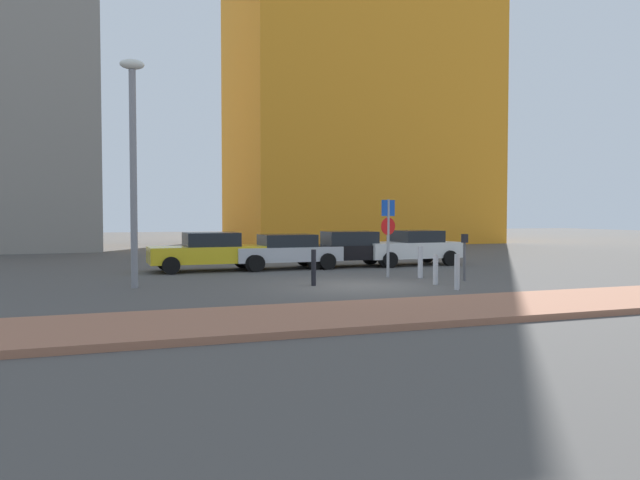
# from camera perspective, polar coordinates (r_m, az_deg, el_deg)

# --- Properties ---
(ground_plane) EXTENTS (120.00, 120.00, 0.00)m
(ground_plane) POSITION_cam_1_polar(r_m,az_deg,el_deg) (19.08, 3.62, -4.18)
(ground_plane) COLOR #4C4947
(sidewalk_brick) EXTENTS (40.00, 3.28, 0.14)m
(sidewalk_brick) POSITION_cam_1_polar(r_m,az_deg,el_deg) (14.38, 12.22, -6.11)
(sidewalk_brick) COLOR #9E664C
(sidewalk_brick) RESTS_ON ground
(parked_car_yellow) EXTENTS (4.46, 2.05, 1.47)m
(parked_car_yellow) POSITION_cam_1_polar(r_m,az_deg,el_deg) (24.33, -9.99, -1.00)
(parked_car_yellow) COLOR gold
(parked_car_yellow) RESTS_ON ground
(parked_car_silver) EXTENTS (4.22, 1.94, 1.36)m
(parked_car_silver) POSITION_cam_1_polar(r_m,az_deg,el_deg) (24.91, -3.05, -0.97)
(parked_car_silver) COLOR #B7BABF
(parked_car_silver) RESTS_ON ground
(parked_car_black) EXTENTS (4.47, 2.20, 1.45)m
(parked_car_black) POSITION_cam_1_polar(r_m,az_deg,el_deg) (25.90, 2.35, -0.78)
(parked_car_black) COLOR black
(parked_car_black) RESTS_ON ground
(parked_car_white) EXTENTS (4.20, 2.15, 1.47)m
(parked_car_white) POSITION_cam_1_polar(r_m,az_deg,el_deg) (27.05, 8.22, -0.65)
(parked_car_white) COLOR white
(parked_car_white) RESTS_ON ground
(parking_sign_post) EXTENTS (0.59, 0.16, 2.68)m
(parking_sign_post) POSITION_cam_1_polar(r_m,az_deg,el_deg) (21.79, 6.18, 1.06)
(parking_sign_post) COLOR gray
(parking_sign_post) RESTS_ON ground
(parking_meter) EXTENTS (0.18, 0.14, 1.52)m
(parking_meter) POSITION_cam_1_polar(r_m,az_deg,el_deg) (20.99, 12.94, -0.95)
(parking_meter) COLOR #4C4C51
(parking_meter) RESTS_ON ground
(street_lamp) EXTENTS (0.70, 0.36, 6.66)m
(street_lamp) POSITION_cam_1_polar(r_m,az_deg,el_deg) (19.29, -16.54, 7.52)
(street_lamp) COLOR gray
(street_lamp) RESTS_ON ground
(traffic_bollard_near) EXTENTS (0.17, 0.17, 1.08)m
(traffic_bollard_near) POSITION_cam_1_polar(r_m,az_deg,el_deg) (21.69, 9.05, -1.98)
(traffic_bollard_near) COLOR #B7B7BC
(traffic_bollard_near) RESTS_ON ground
(traffic_bollard_mid) EXTENTS (0.15, 0.15, 1.03)m
(traffic_bollard_mid) POSITION_cam_1_polar(r_m,az_deg,el_deg) (18.47, 12.28, -2.84)
(traffic_bollard_mid) COLOR #B7B7BC
(traffic_bollard_mid) RESTS_ON ground
(traffic_bollard_far) EXTENTS (0.15, 0.15, 1.10)m
(traffic_bollard_far) POSITION_cam_1_polar(r_m,az_deg,el_deg) (19.08, -0.58, -2.51)
(traffic_bollard_far) COLOR black
(traffic_bollard_far) RESTS_ON ground
(traffic_bollard_edge) EXTENTS (0.16, 0.16, 0.92)m
(traffic_bollard_edge) POSITION_cam_1_polar(r_m,az_deg,el_deg) (19.73, 10.41, -2.66)
(traffic_bollard_edge) COLOR #B7B7BC
(traffic_bollard_edge) RESTS_ON ground
(building_colorful_midrise) EXTENTS (18.58, 12.53, 29.14)m
(building_colorful_midrise) POSITION_cam_1_polar(r_m,az_deg,el_deg) (50.55, 3.37, 16.58)
(building_colorful_midrise) COLOR orange
(building_colorful_midrise) RESTS_ON ground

